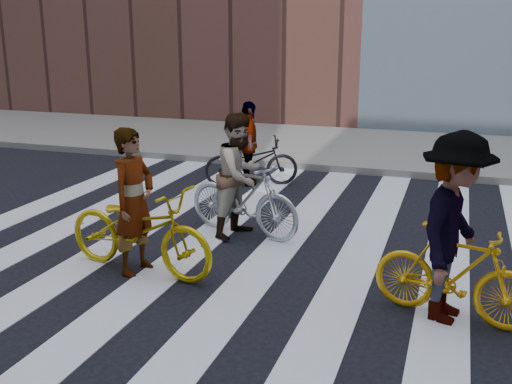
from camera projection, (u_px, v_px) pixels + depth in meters
The scene contains 11 objects.
ground at pixel (232, 253), 8.04m from camera, with size 100.00×100.00×0.00m, color black.
sidewalk_far at pixel (340, 147), 14.86m from camera, with size 100.00×5.00×0.15m, color slate.
zebra_crosswalk at pixel (232, 252), 8.03m from camera, with size 8.25×10.00×0.01m.
bike_yellow_left at pixel (139, 229), 7.27m from camera, with size 0.73×2.10×1.10m, color #C4A30A.
bike_silver_mid at pixel (243, 198), 8.59m from camera, with size 0.52×1.85×1.11m, color silver.
bike_yellow_right at pixel (455, 274), 6.08m from camera, with size 0.47×1.67×1.01m, color #F4AA0D.
bike_dark_rear at pixel (251, 161), 11.37m from camera, with size 0.62×1.78×0.93m, color black.
rider_left at pixel (134, 202), 7.20m from camera, with size 0.65×0.43×1.80m, color slate.
rider_mid at pixel (240, 175), 8.52m from camera, with size 0.87×0.67×1.78m, color slate.
rider_right at pixel (454, 229), 5.97m from camera, with size 1.27×0.73×1.96m, color slate.
rider_rear at pixel (249, 144), 11.30m from camera, with size 0.94×0.39×1.61m, color slate.
Camera 1 is at (2.75, -7.02, 2.91)m, focal length 42.00 mm.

